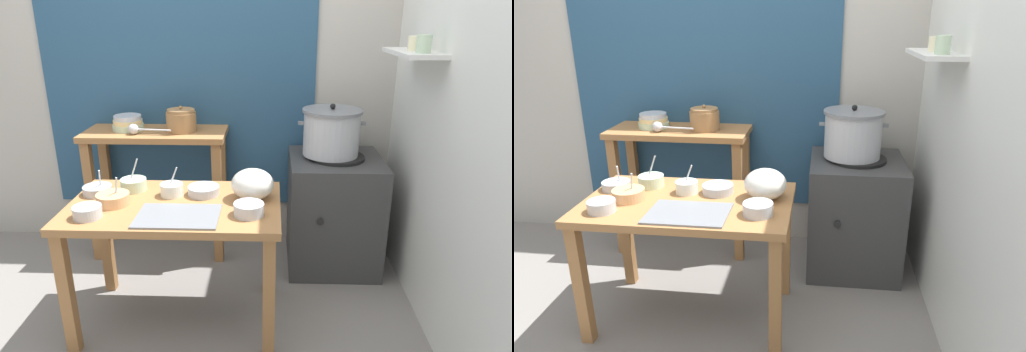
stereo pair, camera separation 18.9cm
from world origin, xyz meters
The scene contains 19 objects.
ground_plane centered at (0.00, 0.00, 0.00)m, with size 9.00×9.00×0.00m, color gray.
wall_back centered at (0.08, 1.10, 1.30)m, with size 4.40×0.12×2.60m.
wall_right centered at (1.40, 0.20, 1.30)m, with size 0.30×3.20×2.60m.
prep_table centered at (0.00, 0.03, 0.61)m, with size 1.10×0.66×0.72m.
back_shelf_table centered at (-0.29, 0.83, 0.68)m, with size 0.96×0.40×0.90m.
stove_block centered at (0.93, 0.70, 0.38)m, with size 0.60×0.61×0.78m.
steamer_pot centered at (0.89, 0.72, 0.93)m, with size 0.43×0.38×0.34m.
clay_pot centered at (-0.11, 0.83, 0.97)m, with size 0.20×0.20×0.17m.
bowl_stack_enamel centered at (-0.48, 0.85, 0.95)m, with size 0.21×0.21×0.10m.
ladle centered at (-0.39, 0.73, 0.94)m, with size 0.29×0.07×0.07m.
serving_tray centered at (0.05, -0.14, 0.72)m, with size 0.40×0.28×0.01m, color slate.
plastic_bag centered at (0.40, 0.10, 0.80)m, with size 0.23×0.21×0.16m, color silver.
prep_bowl_0 centered at (-0.26, 0.20, 0.76)m, with size 0.14×0.14×0.18m.
prep_bowl_1 centered at (0.39, -0.11, 0.75)m, with size 0.15×0.15×0.06m.
prep_bowl_2 centered at (-0.04, 0.13, 0.76)m, with size 0.12×0.12×0.16m.
prep_bowl_3 centered at (-0.38, -0.16, 0.75)m, with size 0.14×0.14×0.06m.
prep_bowl_4 centered at (0.13, 0.15, 0.75)m, with size 0.17×0.17×0.05m.
prep_bowl_5 centered at (-0.31, 0.00, 0.75)m, with size 0.17×0.17×0.15m.
prep_bowl_6 centered at (-0.44, 0.14, 0.75)m, with size 0.15×0.15×0.15m.
Camera 1 is at (0.50, -2.09, 1.65)m, focal length 31.33 mm.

